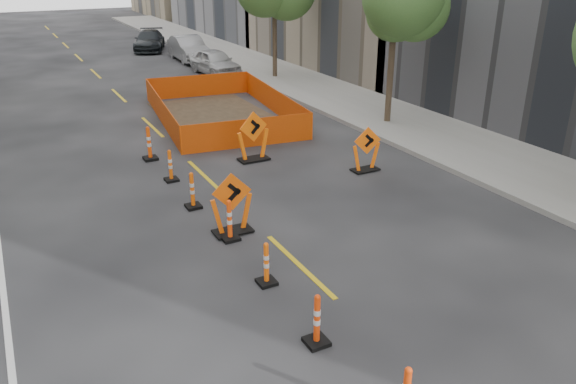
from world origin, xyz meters
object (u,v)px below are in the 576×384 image
channelizer_4 (266,263)px  channelizer_5 (230,220)px  channelizer_6 (192,190)px  parked_car_mid (189,48)px  parked_car_far (149,41)px  chevron_sign_center (253,136)px  channelizer_3 (317,320)px  chevron_sign_left (232,203)px  parked_car_near (215,62)px  channelizer_8 (149,143)px  chevron_sign_right (366,149)px  channelizer_7 (170,165)px

channelizer_4 → channelizer_5: (0.08, 2.15, 0.04)m
channelizer_6 → parked_car_mid: (7.13, 21.57, 0.25)m
channelizer_5 → parked_car_mid: bearing=73.7°
channelizer_6 → parked_car_far: bearing=77.4°
chevron_sign_center → channelizer_5: bearing=-126.8°
channelizer_3 → chevron_sign_left: 4.62m
channelizer_5 → parked_car_far: (5.82, 28.93, 0.15)m
channelizer_5 → parked_car_mid: size_ratio=0.23×
chevron_sign_left → parked_car_near: (6.64, 18.49, -0.09)m
channelizer_8 → chevron_sign_right: bearing=-36.3°
parked_car_near → chevron_sign_center: bearing=-111.0°
channelizer_4 → parked_car_far: 31.64m
channelizer_3 → chevron_sign_right: (5.65, 6.60, 0.22)m
channelizer_6 → parked_car_mid: 22.71m
channelizer_4 → chevron_sign_right: chevron_sign_right is taller
channelizer_7 → parked_car_far: (5.95, 24.62, 0.18)m
channelizer_6 → parked_car_near: size_ratio=0.25×
channelizer_7 → parked_car_mid: bearing=70.0°
channelizer_5 → parked_car_near: size_ratio=0.25×
channelizer_3 → chevron_sign_right: chevron_sign_right is taller
chevron_sign_right → parked_car_far: size_ratio=0.31×
chevron_sign_right → channelizer_6: bearing=-166.6°
channelizer_4 → parked_car_far: (5.90, 31.08, 0.19)m
channelizer_4 → parked_car_mid: size_ratio=0.21×
chevron_sign_center → parked_car_mid: (4.14, 18.92, -0.07)m
channelizer_6 → chevron_sign_right: chevron_sign_right is taller
channelizer_4 → parked_car_far: bearing=79.3°
channelizer_5 → chevron_sign_right: bearing=22.6°
channelizer_8 → chevron_sign_right: (5.69, -4.17, 0.15)m
channelizer_6 → chevron_sign_left: size_ratio=0.64×
chevron_sign_right → parked_car_near: bearing=97.4°
channelizer_3 → channelizer_7: size_ratio=1.03×
channelizer_3 → chevron_sign_center: bearing=72.0°
chevron_sign_right → channelizer_3: bearing=-118.5°
chevron_sign_left → chevron_sign_right: bearing=29.5°
chevron_sign_left → chevron_sign_center: 5.21m
channelizer_8 → channelizer_4: bearing=-89.3°
channelizer_8 → parked_car_mid: bearing=67.5°
channelizer_7 → parked_car_far: parked_car_far is taller
channelizer_3 → channelizer_5: (0.15, 4.31, 0.01)m
channelizer_8 → chevron_sign_center: size_ratio=0.68×
channelizer_5 → chevron_sign_center: chevron_sign_center is taller
channelizer_5 → chevron_sign_left: (0.19, 0.30, 0.27)m
channelizer_7 → chevron_sign_right: size_ratio=0.68×
channelizer_3 → chevron_sign_center: (2.95, 9.11, 0.33)m
channelizer_4 → channelizer_3: bearing=-91.9°
chevron_sign_right → parked_car_mid: parked_car_mid is taller
parked_car_mid → parked_car_far: 5.33m
channelizer_7 → chevron_sign_center: size_ratio=0.59×
chevron_sign_right → channelizer_7: bearing=172.3°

